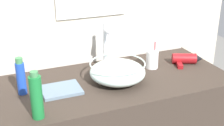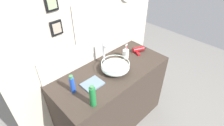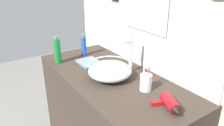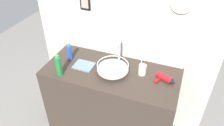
{
  "view_description": "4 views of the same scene",
  "coord_description": "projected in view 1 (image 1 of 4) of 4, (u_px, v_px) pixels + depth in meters",
  "views": [
    {
      "loc": [
        -0.59,
        -1.44,
        1.61
      ],
      "look_at": [
        0.01,
        0.0,
        0.96
      ],
      "focal_mm": 50.0,
      "sensor_mm": 36.0,
      "label": 1
    },
    {
      "loc": [
        -1.02,
        -1.06,
        2.05
      ],
      "look_at": [
        0.01,
        0.0,
        0.96
      ],
      "focal_mm": 28.0,
      "sensor_mm": 36.0,
      "label": 2
    },
    {
      "loc": [
        1.18,
        -0.78,
        1.55
      ],
      "look_at": [
        0.01,
        0.0,
        0.96
      ],
      "focal_mm": 35.0,
      "sensor_mm": 36.0,
      "label": 3
    },
    {
      "loc": [
        0.61,
        -1.57,
        2.19
      ],
      "look_at": [
        0.01,
        0.0,
        0.96
      ],
      "focal_mm": 35.0,
      "sensor_mm": 36.0,
      "label": 4
    }
  ],
  "objects": [
    {
      "name": "hair_drier",
      "position": [
        186.0,
        59.0,
        1.93
      ],
      "size": [
        0.2,
        0.14,
        0.06
      ],
      "color": "maroon",
      "rests_on": "vanity_counter"
    },
    {
      "name": "shampoo_bottle",
      "position": [
        36.0,
        96.0,
        1.34
      ],
      "size": [
        0.05,
        0.05,
        0.22
      ],
      "color": "#197233",
      "rests_on": "vanity_counter"
    },
    {
      "name": "faucet",
      "position": [
        106.0,
        45.0,
        1.8
      ],
      "size": [
        0.02,
        0.09,
        0.28
      ],
      "color": "silver",
      "rests_on": "vanity_counter"
    },
    {
      "name": "glass_bowl_sink",
      "position": [
        118.0,
        72.0,
        1.69
      ],
      "size": [
        0.3,
        0.3,
        0.11
      ],
      "color": "silver",
      "rests_on": "vanity_counter"
    },
    {
      "name": "hand_towel",
      "position": [
        61.0,
        90.0,
        1.6
      ],
      "size": [
        0.2,
        0.16,
        0.02
      ],
      "primitive_type": "cube",
      "color": "slate",
      "rests_on": "vanity_counter"
    },
    {
      "name": "spray_bottle",
      "position": [
        21.0,
        77.0,
        1.54
      ],
      "size": [
        0.04,
        0.04,
        0.19
      ],
      "color": "blue",
      "rests_on": "vanity_counter"
    },
    {
      "name": "toothbrush_cup",
      "position": [
        152.0,
        59.0,
        1.86
      ],
      "size": [
        0.07,
        0.07,
        0.19
      ],
      "color": "white",
      "rests_on": "vanity_counter"
    },
    {
      "name": "back_panel",
      "position": [
        90.0,
        8.0,
        1.88
      ],
      "size": [
        1.95,
        0.09,
        2.38
      ],
      "color": "beige",
      "rests_on": "ground"
    }
  ]
}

